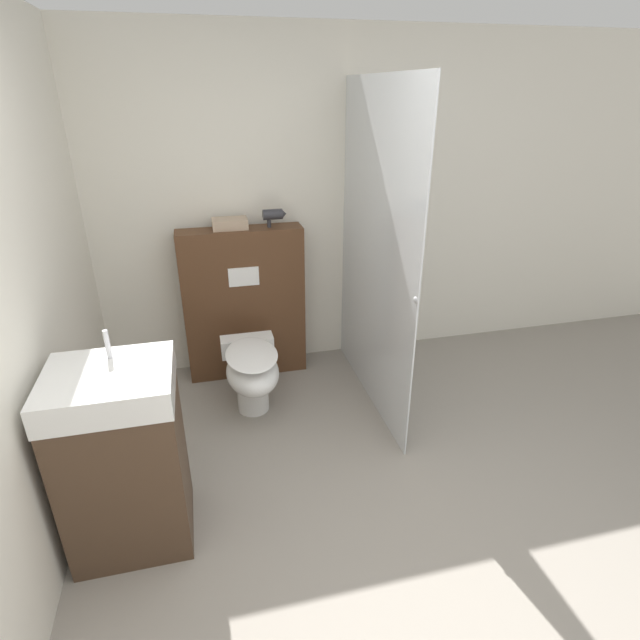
% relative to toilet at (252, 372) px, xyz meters
% --- Properties ---
extents(ground_plane, '(12.00, 12.00, 0.00)m').
position_rel_toilet_xyz_m(ground_plane, '(0.42, -1.62, -0.33)').
color(ground_plane, gray).
extents(wall_back, '(8.00, 0.06, 2.50)m').
position_rel_toilet_xyz_m(wall_back, '(0.42, 0.78, 0.92)').
color(wall_back, silver).
rests_on(wall_back, ground_plane).
extents(partition_panel, '(0.91, 0.22, 1.17)m').
position_rel_toilet_xyz_m(partition_panel, '(0.03, 0.59, 0.26)').
color(partition_panel, '#51331E').
rests_on(partition_panel, ground_plane).
extents(shower_glass, '(0.04, 1.43, 2.16)m').
position_rel_toilet_xyz_m(shower_glass, '(0.86, 0.04, 0.75)').
color(shower_glass, silver).
rests_on(shower_glass, ground_plane).
extents(toilet, '(0.37, 0.64, 0.50)m').
position_rel_toilet_xyz_m(toilet, '(0.00, 0.00, 0.00)').
color(toilet, white).
rests_on(toilet, ground_plane).
extents(sink_vanity, '(0.55, 0.49, 1.10)m').
position_rel_toilet_xyz_m(sink_vanity, '(-0.71, -0.91, 0.15)').
color(sink_vanity, '#473323').
rests_on(sink_vanity, ground_plane).
extents(hair_drier, '(0.17, 0.08, 0.13)m').
position_rel_toilet_xyz_m(hair_drier, '(0.28, 0.58, 0.93)').
color(hair_drier, '#2D2D33').
rests_on(hair_drier, partition_panel).
extents(folded_towel, '(0.25, 0.16, 0.07)m').
position_rel_toilet_xyz_m(folded_towel, '(-0.04, 0.61, 0.88)').
color(folded_towel, tan).
rests_on(folded_towel, partition_panel).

